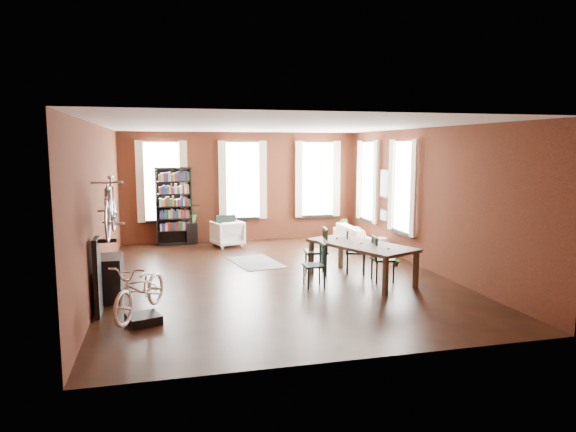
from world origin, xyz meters
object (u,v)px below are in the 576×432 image
object	(u,v)px
console_table	(111,278)
bicycle_floor	(140,264)
bike_trainer	(144,319)
dining_chair_b	(316,251)
dining_chair_a	(314,265)
dining_chair_d	(356,251)
cream_sofa	(359,233)
plant_stand	(191,233)
bookshelf	(174,206)
dining_table	(361,262)
dining_chair_c	(383,259)
white_armchair	(227,232)

from	to	relation	value
console_table	bicycle_floor	world-z (taller)	bicycle_floor
bike_trainer	dining_chair_b	bearing A→B (deg)	33.46
dining_chair_a	dining_chair_d	size ratio (longest dim) A/B	0.91
dining_chair_d	cream_sofa	distance (m)	2.94
bike_trainer	plant_stand	bearing A→B (deg)	80.30
dining_chair_a	plant_stand	xyz separation A→B (m)	(-2.10, 5.28, -0.13)
dining_chair_a	cream_sofa	bearing A→B (deg)	147.04
dining_chair_b	console_table	bearing A→B (deg)	-71.10
dining_chair_d	bike_trainer	bearing A→B (deg)	136.91
bike_trainer	plant_stand	world-z (taller)	plant_stand
bookshelf	bike_trainer	world-z (taller)	bookshelf
dining_table	dining_chair_b	bearing A→B (deg)	111.38
bookshelf	dining_chair_b	bearing A→B (deg)	-56.08
plant_stand	bicycle_floor	world-z (taller)	bicycle_floor
dining_chair_b	bike_trainer	distance (m)	4.30
bike_trainer	bookshelf	bearing A→B (deg)	84.24
bike_trainer	console_table	size ratio (longest dim) A/B	0.61
bookshelf	cream_sofa	size ratio (longest dim) A/B	1.06
cream_sofa	dining_chair_c	bearing A→B (deg)	165.90
dining_chair_c	console_table	world-z (taller)	dining_chair_c
dining_chair_a	dining_chair_d	distance (m)	1.51
dining_chair_a	dining_chair_d	xyz separation A→B (m)	(1.23, 0.88, 0.04)
dining_table	bike_trainer	bearing A→B (deg)	176.97
dining_chair_d	bookshelf	xyz separation A→B (m)	(-3.79, 4.40, 0.62)
white_armchair	bike_trainer	size ratio (longest dim) A/B	1.64
bookshelf	bike_trainer	distance (m)	6.78
dining_chair_c	white_armchair	bearing A→B (deg)	36.93
dining_table	dining_chair_a	bearing A→B (deg)	167.90
dining_table	dining_chair_d	size ratio (longest dim) A/B	2.40
bookshelf	cream_sofa	distance (m)	5.28
dining_chair_b	bike_trainer	xyz separation A→B (m)	(-3.57, -2.36, -0.44)
white_armchair	bicycle_floor	xyz separation A→B (m)	(-2.12, -6.05, 0.56)
dining_table	dining_chair_a	size ratio (longest dim) A/B	2.62
bicycle_floor	console_table	bearing A→B (deg)	135.58
dining_table	dining_chair_a	xyz separation A→B (m)	(-1.08, -0.22, 0.05)
dining_chair_a	console_table	bearing A→B (deg)	-90.39
plant_stand	dining_table	bearing A→B (deg)	-57.87
bicycle_floor	bike_trainer	bearing A→B (deg)	60.43
dining_chair_c	cream_sofa	size ratio (longest dim) A/B	0.45
dining_table	bookshelf	distance (m)	6.27
white_armchair	bike_trainer	bearing A→B (deg)	54.28
dining_chair_d	bike_trainer	distance (m)	5.03
bike_trainer	plant_stand	size ratio (longest dim) A/B	0.79
plant_stand	white_armchair	bearing A→B (deg)	-33.80
dining_chair_b	console_table	distance (m)	4.27
dining_table	console_table	size ratio (longest dim) A/B	2.89
dining_chair_d	bookshelf	bearing A→B (deg)	60.65
console_table	cream_sofa	bearing A→B (deg)	29.33
bike_trainer	dining_chair_c	bearing A→B (deg)	17.20
white_armchair	bicycle_floor	world-z (taller)	bicycle_floor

